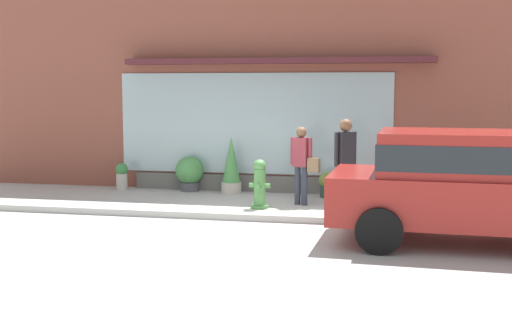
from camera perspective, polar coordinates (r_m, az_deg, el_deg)
name	(u,v)px	position (r m, az deg, el deg)	size (l,w,h in m)	color
ground_plane	(248,218)	(11.81, -0.69, -5.02)	(60.00, 60.00, 0.00)	#B2AFA8
curb_strip	(246,217)	(11.61, -0.90, -4.92)	(14.00, 0.24, 0.12)	#B2B2AD
storefront	(278,81)	(14.71, 1.93, 6.86)	(14.00, 0.81, 5.02)	brown
fire_hydrant	(260,184)	(12.66, 0.32, -2.11)	(0.41, 0.38, 0.95)	#4C8C47
pedestrian_with_handbag	(302,160)	(12.99, 4.02, -0.04)	(0.62, 0.35, 1.55)	#333847
pedestrian_passerby	(345,158)	(12.20, 7.72, 0.21)	(0.38, 0.37, 1.75)	#9E9384
parked_car_red	(465,181)	(10.20, 17.63, -1.74)	(4.16, 2.17, 1.68)	maroon
potted_plant_corner_tall	(327,184)	(14.00, 6.12, -2.06)	(0.33, 0.33, 0.54)	#33473D
potted_plant_by_entrance	(231,166)	(14.43, -2.15, -0.52)	(0.44, 0.44, 1.25)	#B7B2A3
potted_plant_doorstep	(190,172)	(14.85, -5.76, -1.05)	(0.63, 0.63, 0.78)	#4C4C51
potted_plant_window_left	(447,172)	(13.94, 16.21, -1.00)	(0.52, 0.52, 1.25)	#33473D
potted_plant_trailing_edge	(122,176)	(15.24, -11.53, -1.33)	(0.28, 0.28, 0.61)	#B7B2A3
potted_plant_window_right	(501,181)	(14.37, 20.44, -1.74)	(0.41, 0.41, 0.69)	#33473D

